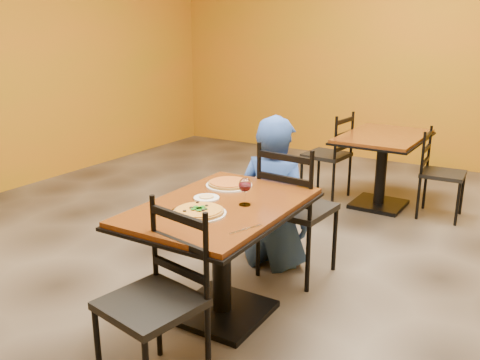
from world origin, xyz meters
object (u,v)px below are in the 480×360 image
Objects in this scene: table_main at (221,234)px; diner at (274,191)px; table_second at (382,154)px; plate_far at (229,185)px; chair_second_left at (327,155)px; side_plate at (207,198)px; chair_main_far at (298,209)px; pizza_main at (199,211)px; chair_second_right at (443,174)px; chair_main_near at (151,305)px; wine_glass at (245,190)px; plate_main at (199,213)px; pizza_far at (229,183)px.

table_main is 0.86m from diner.
plate_far is (-0.39, -2.25, 0.20)m from table_second.
chair_second_left is 2.57m from side_plate.
table_main is at bearing 83.63° from chair_main_far.
chair_second_left is 2.83m from pizza_main.
pizza_main is (-0.01, -0.22, 0.21)m from table_main.
chair_second_right reaches higher than pizza_main.
chair_main_near is 0.90m from wine_glass.
chair_second_left is 2.98× the size of plate_main.
wine_glass is at bearing 5.35° from side_plate.
pizza_main is at bearing -75.09° from plate_far.
wine_glass reaches higher than plate_far.
diner is 3.75× the size of plate_far.
diner is (-0.32, -1.72, 0.03)m from table_second.
side_plate is (0.02, -0.30, 0.00)m from plate_far.
diner reaches higher than plate_far.
pizza_far reaches higher than table_main.
chair_main_near reaches higher than table_second.
chair_main_far is at bearing 21.60° from chair_second_left.
chair_second_left is (-0.59, 0.00, -0.09)m from table_second.
chair_main_near is 5.90× the size of side_plate.
pizza_main is at bearing -95.09° from table_second.
chair_main_near is 1.16m from pizza_far.
diner is (-0.17, 1.62, 0.11)m from chair_main_near.
wine_glass is at bearing 16.80° from chair_second_left.
chair_main_near is at bearing -83.37° from table_main.
chair_main_near is 0.62m from plate_main.
diner is 0.57m from pizza_far.
side_plate is 0.28m from wine_glass.
table_second is 1.34× the size of chair_second_right.
chair_second_right is 2.74m from side_plate.
chair_second_left reaches higher than plate_main.
table_main is 3.97× the size of plate_far.
table_main and table_second have the same top height.
table_second is at bearing -87.88° from chair_main_far.
side_plate is at bearing 116.14° from pizza_main.
pizza_main is at bearing -117.02° from wine_glass.
plate_far is at bearing -99.95° from table_second.
chair_second_left is 5.77× the size of side_plate.
plate_main and plate_far have the same top height.
pizza_far is (-0.15, 0.33, 0.21)m from table_main.
pizza_far is at bearing 60.46° from chair_main_far.
table_main is 0.77m from chair_main_near.
plate_main is (-0.84, -2.79, 0.33)m from chair_second_right.
diner reaches higher than pizza_far.
pizza_far is (-0.31, -0.45, 0.27)m from chair_main_far.
table_main is 0.42m from pizza_far.
chair_main_near is 3.33× the size of pizza_main.
wine_glass is at bearing 93.18° from chair_main_far.
chair_second_right is 2.75× the size of plate_far.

